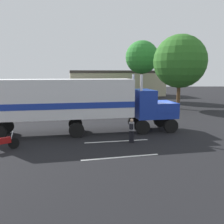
{
  "coord_description": "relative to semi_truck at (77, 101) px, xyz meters",
  "views": [
    {
      "loc": [
        -4.61,
        -19.07,
        4.62
      ],
      "look_at": [
        -3.81,
        -0.92,
        1.6
      ],
      "focal_mm": 38.01,
      "sensor_mm": 36.0,
      "label": 1
    }
  ],
  "objects": [
    {
      "name": "lane_stripe_near",
      "position": [
        2.88,
        -2.2,
        -2.52
      ],
      "size": [
        4.38,
        0.79,
        0.01
      ],
      "primitive_type": "cube",
      "rotation": [
        0.0,
        0.0,
        0.14
      ],
      "color": "silver",
      "rests_on": "ground_plane"
    },
    {
      "name": "semi_truck",
      "position": [
        0.0,
        0.0,
        0.0
      ],
      "size": [
        14.37,
        4.74,
        4.5
      ],
      "color": "#193399",
      "rests_on": "ground_plane"
    },
    {
      "name": "tree_left",
      "position": [
        11.72,
        12.14,
        3.49
      ],
      "size": [
        6.64,
        6.64,
        9.34
      ],
      "color": "brown",
      "rests_on": "ground_plane"
    },
    {
      "name": "lane_stripe_mid",
      "position": [
        2.89,
        -5.3,
        -2.52
      ],
      "size": [
        4.36,
        0.93,
        0.01
      ],
      "primitive_type": "cube",
      "rotation": [
        0.0,
        0.0,
        0.18
      ],
      "color": "silver",
      "rests_on": "ground_plane"
    },
    {
      "name": "ground_plane",
      "position": [
        6.47,
        1.3,
        -2.52
      ],
      "size": [
        120.0,
        120.0,
        0.0
      ],
      "primitive_type": "plane",
      "color": "black"
    },
    {
      "name": "parked_bus",
      "position": [
        -2.47,
        14.21,
        -0.46
      ],
      "size": [
        11.02,
        2.67,
        3.4
      ],
      "color": "#BFB29E",
      "rests_on": "ground_plane"
    },
    {
      "name": "tree_center",
      "position": [
        8.68,
        22.7,
        4.63
      ],
      "size": [
        5.53,
        5.53,
        9.95
      ],
      "color": "brown",
      "rests_on": "ground_plane"
    },
    {
      "name": "motorcycle",
      "position": [
        -4.13,
        -3.9,
        -2.04
      ],
      "size": [
        1.74,
        1.36,
        1.12
      ],
      "color": "black",
      "rests_on": "ground_plane"
    },
    {
      "name": "person_bystander",
      "position": [
        3.84,
        -2.54,
        -1.63
      ],
      "size": [
        0.36,
        0.47,
        1.63
      ],
      "color": "black",
      "rests_on": "ground_plane"
    },
    {
      "name": "building_backdrop",
      "position": [
        4.97,
        30.08,
        0.21
      ],
      "size": [
        19.32,
        8.73,
        5.04
      ],
      "color": "#B7AD8C",
      "rests_on": "ground_plane"
    }
  ]
}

